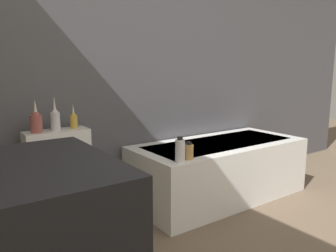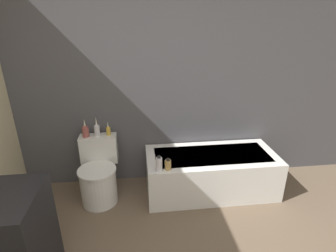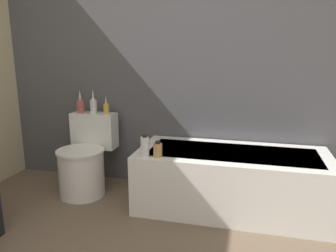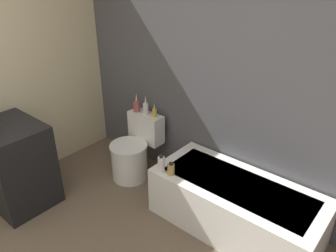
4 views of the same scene
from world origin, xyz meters
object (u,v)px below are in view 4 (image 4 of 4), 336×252
at_px(vase_bronze, 154,112).
at_px(bathtub, 235,206).
at_px(vase_gold, 137,105).
at_px(shampoo_bottle_tall, 161,164).
at_px(vase_silver, 146,107).
at_px(shampoo_bottle_short, 171,169).
at_px(toilet, 134,152).

bearing_deg(vase_bronze, bathtub, -10.67).
bearing_deg(vase_gold, bathtub, -8.06).
relative_size(vase_gold, shampoo_bottle_tall, 1.24).
distance_m(bathtub, vase_silver, 1.45).
xyz_separation_m(shampoo_bottle_tall, shampoo_bottle_short, (0.10, 0.03, -0.03)).
height_order(toilet, vase_bronze, vase_bronze).
distance_m(bathtub, toilet, 1.33).
bearing_deg(shampoo_bottle_short, bathtub, 25.28).
relative_size(vase_silver, vase_bronze, 1.35).
height_order(vase_silver, vase_bronze, vase_silver).
distance_m(vase_silver, shampoo_bottle_tall, 0.87).
relative_size(vase_bronze, shampoo_bottle_short, 1.37).
distance_m(vase_bronze, shampoo_bottle_tall, 0.78).
xyz_separation_m(bathtub, toilet, (-1.33, 0.00, 0.05)).
relative_size(vase_silver, shampoo_bottle_short, 1.86).
bearing_deg(bathtub, toilet, 179.90).
relative_size(vase_gold, shampoo_bottle_short, 1.75).
height_order(vase_silver, shampoo_bottle_short, vase_silver).
relative_size(shampoo_bottle_tall, shampoo_bottle_short, 1.41).
bearing_deg(shampoo_bottle_short, vase_bronze, 142.90).
distance_m(bathtub, vase_gold, 1.56).
relative_size(toilet, vase_bronze, 4.11).
distance_m(vase_bronze, shampoo_bottle_short, 0.84).
xyz_separation_m(vase_silver, vase_bronze, (0.13, 0.00, -0.02)).
relative_size(vase_gold, vase_bronze, 1.28).
bearing_deg(toilet, vase_bronze, 60.20).
distance_m(vase_gold, vase_bronze, 0.26).
relative_size(toilet, vase_gold, 3.23).
height_order(vase_bronze, shampoo_bottle_short, vase_bronze).
distance_m(toilet, vase_gold, 0.54).
bearing_deg(vase_silver, bathtub, -9.46).
distance_m(vase_silver, shampoo_bottle_short, 0.94).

